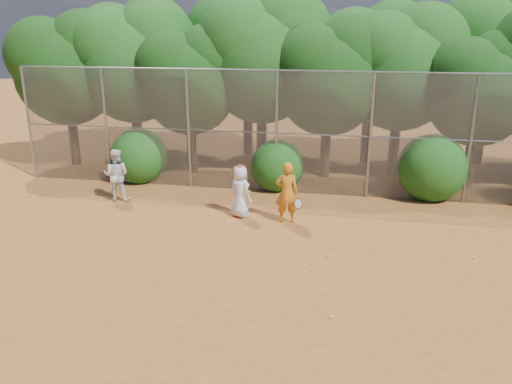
# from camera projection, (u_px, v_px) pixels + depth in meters

# --- Properties ---
(ground) EXTENTS (80.00, 80.00, 0.00)m
(ground) POSITION_uv_depth(u_px,v_px,m) (279.00, 276.00, 11.12)
(ground) COLOR #935221
(ground) RESTS_ON ground
(fence_back) EXTENTS (20.05, 0.09, 4.03)m
(fence_back) POSITION_uv_depth(u_px,v_px,m) (303.00, 133.00, 16.10)
(fence_back) COLOR gray
(fence_back) RESTS_ON ground
(tree_0) EXTENTS (4.38, 3.81, 6.00)m
(tree_0) POSITION_uv_depth(u_px,v_px,m) (67.00, 65.00, 19.10)
(tree_0) COLOR black
(tree_0) RESTS_ON ground
(tree_1) EXTENTS (4.64, 4.03, 6.35)m
(tree_1) POSITION_uv_depth(u_px,v_px,m) (134.00, 58.00, 19.04)
(tree_1) COLOR black
(tree_1) RESTS_ON ground
(tree_2) EXTENTS (3.99, 3.47, 5.47)m
(tree_2) POSITION_uv_depth(u_px,v_px,m) (191.00, 77.00, 18.12)
(tree_2) COLOR black
(tree_2) RESTS_ON ground
(tree_3) EXTENTS (4.89, 4.26, 6.70)m
(tree_3) POSITION_uv_depth(u_px,v_px,m) (264.00, 53.00, 18.35)
(tree_3) COLOR black
(tree_3) RESTS_ON ground
(tree_4) EXTENTS (4.19, 3.64, 5.73)m
(tree_4) POSITION_uv_depth(u_px,v_px,m) (330.00, 73.00, 17.53)
(tree_4) COLOR black
(tree_4) RESTS_ON ground
(tree_5) EXTENTS (4.51, 3.92, 6.17)m
(tree_5) POSITION_uv_depth(u_px,v_px,m) (403.00, 64.00, 17.74)
(tree_5) COLOR black
(tree_5) RESTS_ON ground
(tree_6) EXTENTS (3.86, 3.36, 5.29)m
(tree_6) POSITION_uv_depth(u_px,v_px,m) (481.00, 85.00, 16.53)
(tree_6) COLOR black
(tree_6) RESTS_ON ground
(tree_9) EXTENTS (4.83, 4.20, 6.62)m
(tree_9) POSITION_uv_depth(u_px,v_px,m) (134.00, 51.00, 21.32)
(tree_9) COLOR black
(tree_9) RESTS_ON ground
(tree_10) EXTENTS (5.15, 4.48, 7.06)m
(tree_10) POSITION_uv_depth(u_px,v_px,m) (249.00, 44.00, 20.51)
(tree_10) COLOR black
(tree_10) RESTS_ON ground
(tree_11) EXTENTS (4.64, 4.03, 6.35)m
(tree_11) POSITION_uv_depth(u_px,v_px,m) (373.00, 58.00, 19.38)
(tree_11) COLOR black
(tree_11) RESTS_ON ground
(tree_12) EXTENTS (5.02, 4.37, 6.88)m
(tree_12) POSITION_uv_depth(u_px,v_px,m) (494.00, 49.00, 19.02)
(tree_12) COLOR black
(tree_12) RESTS_ON ground
(bush_0) EXTENTS (2.00, 2.00, 2.00)m
(bush_0) POSITION_uv_depth(u_px,v_px,m) (139.00, 154.00, 17.77)
(bush_0) COLOR #144611
(bush_0) RESTS_ON ground
(bush_1) EXTENTS (1.80, 1.80, 1.80)m
(bush_1) POSITION_uv_depth(u_px,v_px,m) (277.00, 163.00, 16.90)
(bush_1) COLOR #144611
(bush_1) RESTS_ON ground
(bush_2) EXTENTS (2.20, 2.20, 2.20)m
(bush_2) POSITION_uv_depth(u_px,v_px,m) (432.00, 165.00, 15.93)
(bush_2) COLOR #144611
(bush_2) RESTS_ON ground
(player_yellow) EXTENTS (0.83, 0.60, 1.76)m
(player_yellow) POSITION_uv_depth(u_px,v_px,m) (287.00, 193.00, 13.94)
(player_yellow) COLOR #C57017
(player_yellow) RESTS_ON ground
(player_teen) EXTENTS (0.90, 0.83, 1.57)m
(player_teen) POSITION_uv_depth(u_px,v_px,m) (240.00, 191.00, 14.42)
(player_teen) COLOR silver
(player_teen) RESTS_ON ground
(player_white) EXTENTS (0.91, 0.79, 1.67)m
(player_white) POSITION_uv_depth(u_px,v_px,m) (116.00, 175.00, 15.80)
(player_white) COLOR silver
(player_white) RESTS_ON ground
(ball_0) EXTENTS (0.07, 0.07, 0.07)m
(ball_0) POSITION_uv_depth(u_px,v_px,m) (328.00, 256.00, 12.01)
(ball_0) COLOR #CBEC2B
(ball_0) RESTS_ON ground
(ball_1) EXTENTS (0.07, 0.07, 0.07)m
(ball_1) POSITION_uv_depth(u_px,v_px,m) (435.00, 229.00, 13.62)
(ball_1) COLOR #CBEC2B
(ball_1) RESTS_ON ground
(ball_2) EXTENTS (0.07, 0.07, 0.07)m
(ball_2) POSITION_uv_depth(u_px,v_px,m) (332.00, 317.00, 9.46)
(ball_2) COLOR #CBEC2B
(ball_2) RESTS_ON ground
(ball_3) EXTENTS (0.07, 0.07, 0.07)m
(ball_3) POSITION_uv_depth(u_px,v_px,m) (473.00, 257.00, 11.93)
(ball_3) COLOR #CBEC2B
(ball_3) RESTS_ON ground
(ball_4) EXTENTS (0.07, 0.07, 0.07)m
(ball_4) POSITION_uv_depth(u_px,v_px,m) (305.00, 266.00, 11.49)
(ball_4) COLOR #CBEC2B
(ball_4) RESTS_ON ground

